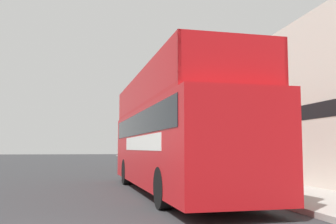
# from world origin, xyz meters

# --- Properties ---
(ground_plane) EXTENTS (144.00, 144.00, 0.00)m
(ground_plane) POSITION_xyz_m (0.00, 21.00, 0.00)
(ground_plane) COLOR #333335
(sidewalk) EXTENTS (2.90, 108.00, 0.14)m
(sidewalk) POSITION_xyz_m (7.12, 18.00, 0.07)
(sidewalk) COLOR #ADAAA3
(sidewalk) RESTS_ON ground_plane
(brick_terrace_rear) EXTENTS (6.00, 16.14, 9.33)m
(brick_terrace_rear) POSITION_xyz_m (11.57, 20.31, 4.67)
(brick_terrace_rear) COLOR #935642
(brick_terrace_rear) RESTS_ON ground_plane
(tour_bus) EXTENTS (3.05, 11.39, 3.96)m
(tour_bus) POSITION_xyz_m (3.64, 6.82, 1.80)
(tour_bus) COLOR red
(tour_bus) RESTS_ON ground_plane
(parked_car_ahead_of_bus) EXTENTS (1.94, 4.35, 1.46)m
(parked_car_ahead_of_bus) POSITION_xyz_m (4.57, 15.42, 0.68)
(parked_car_ahead_of_bus) COLOR silver
(parked_car_ahead_of_bus) RESTS_ON ground_plane
(lamp_post_nearest) EXTENTS (0.35, 0.35, 4.84)m
(lamp_post_nearest) POSITION_xyz_m (6.12, 5.64, 3.47)
(lamp_post_nearest) COLOR black
(lamp_post_nearest) RESTS_ON sidewalk
(lamp_post_second) EXTENTS (0.35, 0.35, 4.46)m
(lamp_post_second) POSITION_xyz_m (6.29, 15.02, 3.23)
(lamp_post_second) COLOR black
(lamp_post_second) RESTS_ON sidewalk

